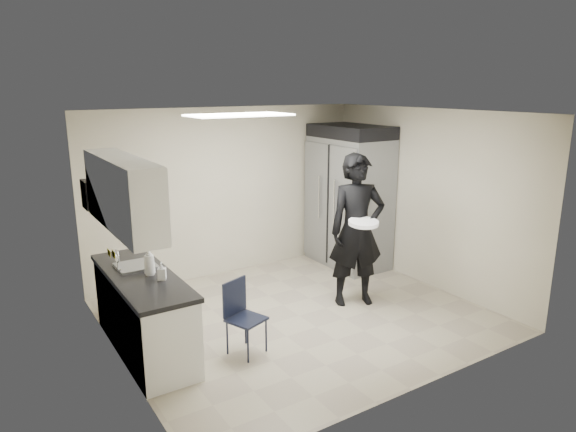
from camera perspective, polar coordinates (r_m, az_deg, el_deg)
floor at (r=6.80m, az=1.24°, el=-11.01°), size 4.50×4.50×0.00m
ceiling at (r=6.16m, az=1.37°, el=11.43°), size 4.50×4.50×0.00m
back_wall at (r=8.05m, az=-6.66°, el=2.68°), size 4.50×0.00×4.50m
left_wall at (r=5.48m, az=-18.68°, el=-3.55°), size 0.00×4.00×4.00m
right_wall at (r=7.80m, az=15.16°, el=1.91°), size 0.00×4.00×4.00m
ceiling_panel at (r=6.20m, az=-5.44°, el=11.11°), size 1.20×0.60×0.02m
lower_counter at (r=6.04m, az=-15.70°, el=-10.50°), size 0.60×1.90×0.86m
countertop at (r=5.86m, az=-16.00°, el=-6.46°), size 0.64×1.95×0.05m
sink at (r=6.10m, az=-16.50°, el=-5.83°), size 0.42×0.40×0.14m
faucet at (r=6.01m, az=-18.43°, el=-4.78°), size 0.02×0.02×0.24m
upper_cabinets at (r=5.58m, az=-17.89°, el=2.41°), size 0.35×1.80×0.75m
towel_dispenser at (r=6.70m, az=-20.86°, el=2.28°), size 0.22×0.30×0.35m
notice_sticker_left at (r=5.60m, az=-18.81°, el=-4.05°), size 0.00×0.12×0.07m
notice_sticker_right at (r=5.79m, az=-19.27°, el=-3.88°), size 0.00×0.12×0.07m
commercial_fridge at (r=8.47m, az=6.78°, el=1.54°), size 0.80×1.35×2.10m
fridge_compressor at (r=8.30m, az=7.01°, el=9.31°), size 0.80×1.35×0.20m
folding_chair at (r=5.79m, az=-4.65°, el=-11.38°), size 0.46×0.46×0.81m
man_tuxedo at (r=6.91m, az=7.64°, el=-1.59°), size 0.89×0.74×2.06m
bucket_lid at (r=6.64m, az=8.39°, el=-0.74°), size 0.50×0.50×0.05m
soap_bottle_a at (r=5.76m, az=-15.16°, el=-4.88°), size 0.13×0.13×0.31m
soap_bottle_b at (r=5.61m, az=-13.85°, el=-5.95°), size 0.12×0.12×0.19m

